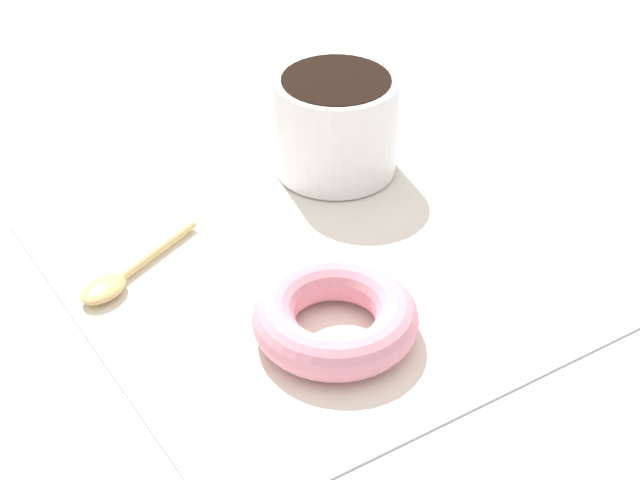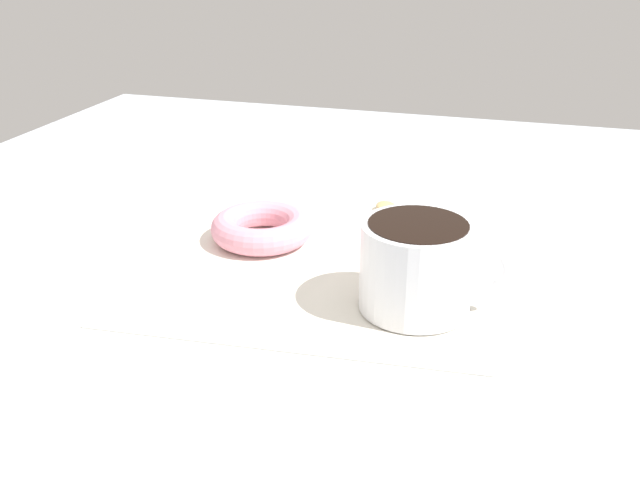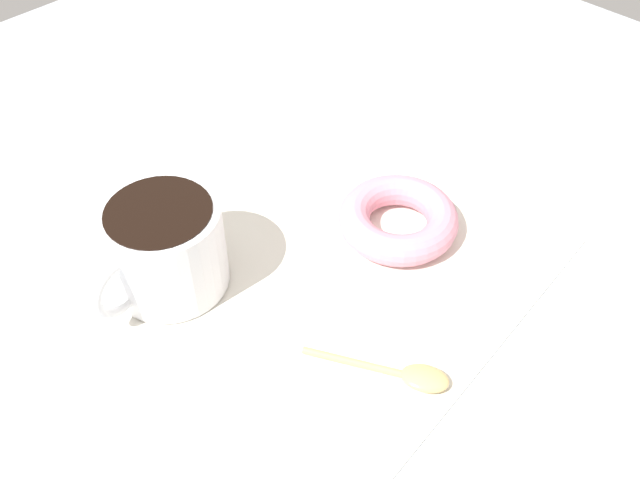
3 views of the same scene
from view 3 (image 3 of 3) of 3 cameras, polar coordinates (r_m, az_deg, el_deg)
name	(u,v)px [view 3 (image 3 of 3)]	position (r cm, az deg, el deg)	size (l,w,h in cm)	color
ground_plane	(321,286)	(60.91, 0.11, -3.70)	(120.00, 120.00, 2.00)	#B2BCC6
napkin	(320,258)	(61.58, 0.00, -1.41)	(33.43, 33.43, 0.30)	white
coffee_cup	(164,247)	(57.96, -12.38, -0.53)	(12.55, 9.55, 7.81)	white
donut	(398,219)	(63.14, 6.27, 1.68)	(10.61, 10.61, 2.79)	pink
spoon	(407,374)	(53.74, 7.00, -10.62)	(6.51, 10.57, 0.90)	#D8B772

